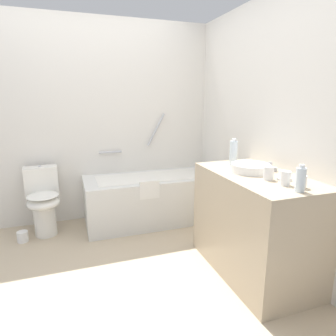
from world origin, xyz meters
name	(u,v)px	position (x,y,z in m)	size (l,w,h in m)	color
ground_plane	(106,277)	(0.00, 0.00, 0.00)	(4.04, 4.04, 0.00)	#C1AD8E
wall_back_tiled	(86,123)	(0.00, 1.40, 1.19)	(3.44, 0.10, 2.37)	silver
wall_right_mirror	(272,130)	(1.57, 0.00, 1.19)	(0.10, 3.11, 2.37)	silver
bathtub	(152,197)	(0.70, 1.02, 0.30)	(1.58, 0.68, 1.28)	silver
toilet	(43,200)	(-0.52, 1.07, 0.38)	(0.38, 0.52, 0.74)	white
vanity_counter	(254,224)	(1.22, -0.31, 0.43)	(0.60, 1.13, 0.87)	tan
sink_basin	(251,168)	(1.21, -0.21, 0.90)	(0.33, 0.33, 0.07)	white
sink_faucet	(270,166)	(1.40, -0.21, 0.90)	(0.13, 0.15, 0.07)	#B2B2B7
water_bottle_0	(233,153)	(1.21, 0.06, 0.98)	(0.07, 0.07, 0.24)	silver
water_bottle_1	(233,152)	(1.26, 0.15, 0.97)	(0.06, 0.06, 0.21)	silver
water_bottle_2	(301,179)	(1.21, -0.77, 0.95)	(0.06, 0.06, 0.18)	silver
drinking_glass_0	(286,178)	(1.22, -0.62, 0.92)	(0.07, 0.07, 0.10)	white
drinking_glass_1	(269,173)	(1.20, -0.46, 0.92)	(0.07, 0.07, 0.10)	white
drinking_glass_2	(301,182)	(1.28, -0.71, 0.91)	(0.07, 0.07, 0.09)	white
soap_dish	(284,180)	(1.29, -0.53, 0.88)	(0.09, 0.06, 0.02)	white
toilet_paper_roll	(23,237)	(-0.74, 0.93, 0.06)	(0.11, 0.11, 0.11)	white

